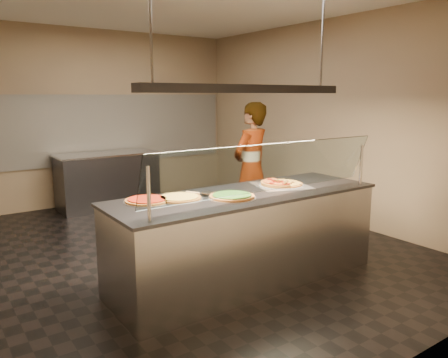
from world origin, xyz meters
TOP-DOWN VIEW (x-y plane):
  - ground at (0.00, 0.00)m, footprint 5.00×6.00m
  - wall_back at (0.00, 3.01)m, footprint 5.00×0.02m
  - wall_front at (0.00, -3.01)m, footprint 5.00×0.02m
  - wall_right at (2.51, 0.00)m, footprint 0.02×6.00m
  - tile_band at (0.00, 2.98)m, footprint 4.90×0.02m
  - serving_counter at (0.02, -1.21)m, footprint 2.84×0.94m
  - sneeze_guard at (0.02, -1.56)m, footprint 2.60×0.18m
  - perforated_tray at (0.54, -1.16)m, footprint 0.68×0.68m
  - half_pizza_pepperoni at (0.43, -1.16)m, footprint 0.35×0.49m
  - half_pizza_sausage at (0.64, -1.15)m, footprint 0.35×0.49m
  - pizza_spinach at (-0.23, -1.31)m, footprint 0.46×0.46m
  - pizza_cheese at (-0.67, -1.07)m, footprint 0.44×0.44m
  - pizza_tomato at (-0.96, -0.98)m, footprint 0.43×0.43m
  - pizza_spatula at (-0.44, -1.04)m, footprint 0.27×0.19m
  - prep_table at (-0.05, 2.55)m, footprint 1.66×0.74m
  - worker at (1.13, 0.11)m, footprint 0.75×0.60m
  - heat_lamp_housing at (0.02, -1.21)m, footprint 2.30×0.18m
  - lamp_rod_left at (-0.98, -1.21)m, footprint 0.02×0.02m
  - lamp_rod_right at (1.02, -1.21)m, footprint 0.02×0.02m

SIDE VIEW (x-z plane):
  - ground at x=0.00m, z-range -0.02..0.00m
  - serving_counter at x=0.02m, z-range 0.00..0.93m
  - prep_table at x=-0.05m, z-range 0.00..0.93m
  - worker at x=1.13m, z-range 0.00..1.80m
  - perforated_tray at x=0.54m, z-range 0.93..0.94m
  - pizza_tomato at x=-0.96m, z-range 0.93..0.96m
  - pizza_cheese at x=-0.67m, z-range 0.93..0.96m
  - pizza_spinach at x=-0.23m, z-range 0.93..0.96m
  - half_pizza_sausage at x=0.64m, z-range 0.94..0.98m
  - pizza_spatula at x=-0.44m, z-range 0.95..0.97m
  - half_pizza_pepperoni at x=0.43m, z-range 0.94..0.99m
  - sneeze_guard at x=0.02m, z-range 0.96..1.49m
  - tile_band at x=0.00m, z-range 0.70..1.90m
  - wall_back at x=0.00m, z-range 0.00..3.00m
  - wall_front at x=0.00m, z-range 0.00..3.00m
  - wall_right at x=2.51m, z-range 0.00..3.00m
  - heat_lamp_housing at x=0.02m, z-range 1.91..1.99m
  - lamp_rod_left at x=-0.98m, z-range 1.99..3.00m
  - lamp_rod_right at x=1.02m, z-range 1.99..3.00m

